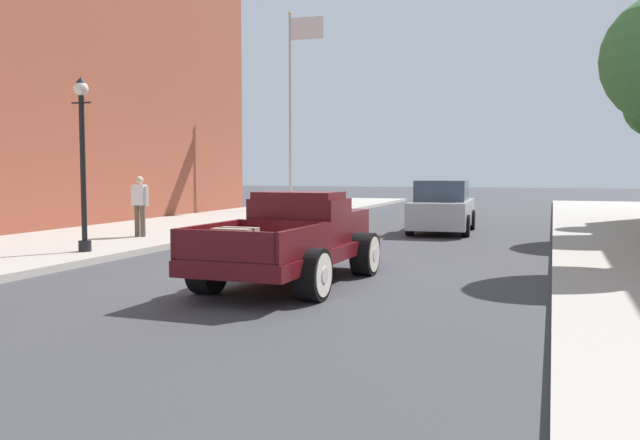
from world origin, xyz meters
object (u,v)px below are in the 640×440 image
object	(u,v)px
hotrod_truck_maroon	(298,239)
pedestrian_sidewalk_left	(140,202)
flagpole	(295,89)
car_background_silver	(442,208)
street_lamp_near	(83,151)

from	to	relation	value
hotrod_truck_maroon	pedestrian_sidewalk_left	bearing A→B (deg)	143.18
hotrod_truck_maroon	pedestrian_sidewalk_left	xyz separation A→B (m)	(-6.45, 4.83, 0.33)
pedestrian_sidewalk_left	flagpole	size ratio (longest dim) A/B	0.18
car_background_silver	pedestrian_sidewalk_left	bearing A→B (deg)	-143.05
pedestrian_sidewalk_left	flagpole	xyz separation A→B (m)	(-0.83, 13.96, 4.68)
hotrod_truck_maroon	pedestrian_sidewalk_left	world-z (taller)	pedestrian_sidewalk_left
hotrod_truck_maroon	car_background_silver	bearing A→B (deg)	84.89
street_lamp_near	flagpole	bearing A→B (deg)	95.41
car_background_silver	flagpole	distance (m)	12.77
hotrod_truck_maroon	street_lamp_near	world-z (taller)	street_lamp_near
pedestrian_sidewalk_left	street_lamp_near	bearing A→B (deg)	-76.42
flagpole	pedestrian_sidewalk_left	bearing A→B (deg)	-86.61
hotrod_truck_maroon	flagpole	xyz separation A→B (m)	(-7.28, 18.79, 5.02)
car_background_silver	street_lamp_near	bearing A→B (deg)	-126.37
car_background_silver	flagpole	bearing A→B (deg)	134.33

